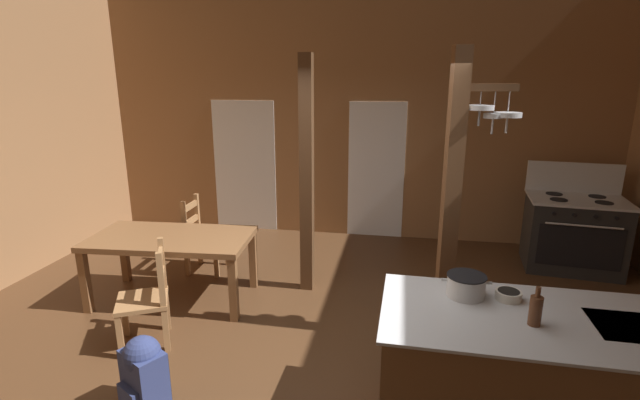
{
  "coord_description": "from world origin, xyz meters",
  "views": [
    {
      "loc": [
        0.73,
        -3.29,
        2.39
      ],
      "look_at": [
        -0.02,
        0.9,
        1.24
      ],
      "focal_mm": 25.51,
      "sensor_mm": 36.0,
      "label": 1
    }
  ],
  "objects_px": {
    "kitchen_island": "(545,382)",
    "backpack": "(144,372)",
    "dining_table": "(172,244)",
    "ladderback_chair_near_window": "(148,298)",
    "mixing_bowl_on_counter": "(508,295)",
    "stockpot_on_counter": "(466,285)",
    "bottle_tall_on_counter": "(536,310)",
    "stove_range": "(573,232)",
    "ladderback_chair_by_post": "(203,236)"
  },
  "relations": [
    {
      "from": "kitchen_island",
      "to": "backpack",
      "type": "bearing_deg",
      "value": -176.27
    },
    {
      "from": "dining_table",
      "to": "backpack",
      "type": "height_order",
      "value": "dining_table"
    },
    {
      "from": "ladderback_chair_near_window",
      "to": "kitchen_island",
      "type": "bearing_deg",
      "value": -11.38
    },
    {
      "from": "backpack",
      "to": "mixing_bowl_on_counter",
      "type": "xyz_separation_m",
      "value": [
        2.54,
        0.41,
        0.64
      ]
    },
    {
      "from": "kitchen_island",
      "to": "backpack",
      "type": "distance_m",
      "value": 2.79
    },
    {
      "from": "dining_table",
      "to": "ladderback_chair_near_window",
      "type": "relative_size",
      "value": 1.85
    },
    {
      "from": "stockpot_on_counter",
      "to": "kitchen_island",
      "type": "bearing_deg",
      "value": -24.15
    },
    {
      "from": "stockpot_on_counter",
      "to": "bottle_tall_on_counter",
      "type": "height_order",
      "value": "bottle_tall_on_counter"
    },
    {
      "from": "bottle_tall_on_counter",
      "to": "stove_range",
      "type": "bearing_deg",
      "value": 67.53
    },
    {
      "from": "stove_range",
      "to": "bottle_tall_on_counter",
      "type": "bearing_deg",
      "value": -112.47
    },
    {
      "from": "stove_range",
      "to": "stockpot_on_counter",
      "type": "relative_size",
      "value": 3.91
    },
    {
      "from": "stove_range",
      "to": "stockpot_on_counter",
      "type": "distance_m",
      "value": 3.46
    },
    {
      "from": "kitchen_island",
      "to": "mixing_bowl_on_counter",
      "type": "relative_size",
      "value": 12.5
    },
    {
      "from": "ladderback_chair_near_window",
      "to": "stove_range",
      "type": "bearing_deg",
      "value": 29.96
    },
    {
      "from": "kitchen_island",
      "to": "dining_table",
      "type": "bearing_deg",
      "value": 156.37
    },
    {
      "from": "backpack",
      "to": "stockpot_on_counter",
      "type": "relative_size",
      "value": 1.77
    },
    {
      "from": "ladderback_chair_by_post",
      "to": "bottle_tall_on_counter",
      "type": "distance_m",
      "value": 4.09
    },
    {
      "from": "ladderback_chair_near_window",
      "to": "bottle_tall_on_counter",
      "type": "bearing_deg",
      "value": -13.59
    },
    {
      "from": "stockpot_on_counter",
      "to": "mixing_bowl_on_counter",
      "type": "bearing_deg",
      "value": -0.8
    },
    {
      "from": "kitchen_island",
      "to": "bottle_tall_on_counter",
      "type": "bearing_deg",
      "value": -147.79
    },
    {
      "from": "stove_range",
      "to": "ladderback_chair_by_post",
      "type": "xyz_separation_m",
      "value": [
        -4.63,
        -0.9,
        -0.03
      ]
    },
    {
      "from": "kitchen_island",
      "to": "ladderback_chair_near_window",
      "type": "xyz_separation_m",
      "value": [
        -3.21,
        0.65,
        -0.01
      ]
    },
    {
      "from": "dining_table",
      "to": "ladderback_chair_near_window",
      "type": "xyz_separation_m",
      "value": [
        0.2,
        -0.84,
        -0.2
      ]
    },
    {
      "from": "dining_table",
      "to": "bottle_tall_on_counter",
      "type": "height_order",
      "value": "bottle_tall_on_counter"
    },
    {
      "from": "stove_range",
      "to": "mixing_bowl_on_counter",
      "type": "bearing_deg",
      "value": -115.95
    },
    {
      "from": "stove_range",
      "to": "dining_table",
      "type": "relative_size",
      "value": 0.75
    },
    {
      "from": "dining_table",
      "to": "stove_range",
      "type": "bearing_deg",
      "value": 20.26
    },
    {
      "from": "stockpot_on_counter",
      "to": "bottle_tall_on_counter",
      "type": "relative_size",
      "value": 1.34
    },
    {
      "from": "ladderback_chair_by_post",
      "to": "mixing_bowl_on_counter",
      "type": "distance_m",
      "value": 3.83
    },
    {
      "from": "kitchen_island",
      "to": "backpack",
      "type": "height_order",
      "value": "kitchen_island"
    },
    {
      "from": "mixing_bowl_on_counter",
      "to": "bottle_tall_on_counter",
      "type": "height_order",
      "value": "bottle_tall_on_counter"
    },
    {
      "from": "backpack",
      "to": "stockpot_on_counter",
      "type": "bearing_deg",
      "value": 10.31
    },
    {
      "from": "kitchen_island",
      "to": "stockpot_on_counter",
      "type": "bearing_deg",
      "value": 155.85
    },
    {
      "from": "kitchen_island",
      "to": "dining_table",
      "type": "height_order",
      "value": "kitchen_island"
    },
    {
      "from": "ladderback_chair_by_post",
      "to": "backpack",
      "type": "bearing_deg",
      "value": -75.38
    },
    {
      "from": "ladderback_chair_near_window",
      "to": "mixing_bowl_on_counter",
      "type": "bearing_deg",
      "value": -8.01
    },
    {
      "from": "dining_table",
      "to": "stockpot_on_counter",
      "type": "height_order",
      "value": "stockpot_on_counter"
    },
    {
      "from": "ladderback_chair_near_window",
      "to": "bottle_tall_on_counter",
      "type": "height_order",
      "value": "bottle_tall_on_counter"
    },
    {
      "from": "stove_range",
      "to": "stockpot_on_counter",
      "type": "xyz_separation_m",
      "value": [
        -1.72,
        -2.96,
        0.52
      ]
    },
    {
      "from": "kitchen_island",
      "to": "stockpot_on_counter",
      "type": "xyz_separation_m",
      "value": [
        -0.51,
        0.23,
        0.54
      ]
    },
    {
      "from": "dining_table",
      "to": "ladderback_chair_near_window",
      "type": "distance_m",
      "value": 0.89
    },
    {
      "from": "kitchen_island",
      "to": "stove_range",
      "type": "distance_m",
      "value": 3.41
    },
    {
      "from": "dining_table",
      "to": "mixing_bowl_on_counter",
      "type": "bearing_deg",
      "value": -21.71
    },
    {
      "from": "bottle_tall_on_counter",
      "to": "ladderback_chair_by_post",
      "type": "bearing_deg",
      "value": 143.89
    },
    {
      "from": "ladderback_chair_near_window",
      "to": "stockpot_on_counter",
      "type": "bearing_deg",
      "value": -8.75
    },
    {
      "from": "ladderback_chair_near_window",
      "to": "mixing_bowl_on_counter",
      "type": "relative_size",
      "value": 5.45
    },
    {
      "from": "ladderback_chair_by_post",
      "to": "dining_table",
      "type": "bearing_deg",
      "value": -88.62
    },
    {
      "from": "bottle_tall_on_counter",
      "to": "ladderback_chair_near_window",
      "type": "bearing_deg",
      "value": 166.41
    },
    {
      "from": "dining_table",
      "to": "stockpot_on_counter",
      "type": "bearing_deg",
      "value": -23.53
    },
    {
      "from": "stove_range",
      "to": "ladderback_chair_near_window",
      "type": "height_order",
      "value": "stove_range"
    }
  ]
}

